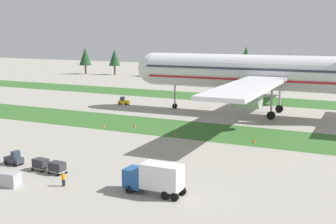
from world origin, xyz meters
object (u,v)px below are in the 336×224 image
(airliner, at_px, (264,72))
(ground_crew_marshaller, at_px, (63,178))
(cargo_dolly_lead, at_px, (41,164))
(baggage_tug, at_px, (14,159))
(catering_truck, at_px, (154,177))
(pushback_tractor, at_px, (124,101))
(taxiway_marker_0, at_px, (255,141))
(taxiway_marker_1, at_px, (135,125))
(uld_container_2, at_px, (11,180))
(cargo_dolly_second, at_px, (57,167))
(taxiway_marker_3, at_px, (104,126))
(taxiway_marker_2, at_px, (175,134))

(airliner, relative_size, ground_crew_marshaller, 42.88)
(cargo_dolly_lead, bearing_deg, baggage_tug, 90.00)
(catering_truck, xyz_separation_m, pushback_tractor, (-36.30, 52.52, -1.14))
(ground_crew_marshaller, bearing_deg, pushback_tractor, 41.30)
(airliner, height_order, taxiway_marker_0, airliner)
(ground_crew_marshaller, xyz_separation_m, taxiway_marker_1, (-9.36, 32.76, -0.62))
(pushback_tractor, height_order, ground_crew_marshaller, pushback_tractor)
(uld_container_2, bearing_deg, pushback_tractor, 109.12)
(cargo_dolly_second, xyz_separation_m, taxiway_marker_3, (-10.84, 26.65, -0.69))
(ground_crew_marshaller, distance_m, uld_container_2, 6.15)
(cargo_dolly_lead, bearing_deg, taxiway_marker_2, -11.58)
(taxiway_marker_0, bearing_deg, cargo_dolly_second, -123.28)
(cargo_dolly_lead, height_order, ground_crew_marshaller, ground_crew_marshaller)
(catering_truck, distance_m, ground_crew_marshaller, 11.12)
(airliner, xyz_separation_m, pushback_tractor, (-34.57, -1.17, -8.44))
(taxiway_marker_2, height_order, taxiway_marker_3, taxiway_marker_2)
(pushback_tractor, height_order, taxiway_marker_3, pushback_tractor)
(taxiway_marker_0, distance_m, taxiway_marker_1, 23.72)
(cargo_dolly_lead, xyz_separation_m, taxiway_marker_1, (-2.72, 29.10, -0.59))
(cargo_dolly_second, relative_size, pushback_tractor, 0.87)
(cargo_dolly_lead, bearing_deg, uld_container_2, -165.33)
(baggage_tug, bearing_deg, ground_crew_marshaller, -104.69)
(airliner, distance_m, taxiway_marker_0, 27.19)
(ground_crew_marshaller, height_order, taxiway_marker_1, ground_crew_marshaller)
(cargo_dolly_second, bearing_deg, baggage_tug, 90.00)
(airliner, relative_size, taxiway_marker_3, 160.18)
(taxiway_marker_3, bearing_deg, taxiway_marker_0, 1.65)
(cargo_dolly_second, xyz_separation_m, taxiway_marker_1, (-5.61, 29.33, -0.59))
(cargo_dolly_lead, relative_size, uld_container_2, 1.16)
(baggage_tug, relative_size, taxiway_marker_0, 4.65)
(ground_crew_marshaller, height_order, taxiway_marker_3, ground_crew_marshaller)
(taxiway_marker_0, bearing_deg, pushback_tractor, 148.92)
(uld_container_2, height_order, taxiway_marker_3, uld_container_2)
(taxiway_marker_1, relative_size, taxiway_marker_2, 1.05)
(airliner, relative_size, cargo_dolly_lead, 32.27)
(taxiway_marker_3, bearing_deg, uld_container_2, -74.53)
(cargo_dolly_lead, bearing_deg, taxiway_marker_3, 21.28)
(cargo_dolly_second, height_order, taxiway_marker_2, cargo_dolly_second)
(baggage_tug, height_order, ground_crew_marshaller, baggage_tug)
(catering_truck, height_order, taxiway_marker_1, catering_truck)
(taxiway_marker_0, height_order, taxiway_marker_3, taxiway_marker_0)
(airliner, distance_m, baggage_tug, 56.61)
(taxiway_marker_2, bearing_deg, cargo_dolly_second, -99.89)
(ground_crew_marshaller, distance_m, taxiway_marker_2, 29.24)
(airliner, xyz_separation_m, cargo_dolly_second, (-12.84, -52.62, -8.33))
(ground_crew_marshaller, bearing_deg, taxiway_marker_3, 42.27)
(cargo_dolly_lead, xyz_separation_m, pushback_tractor, (-18.84, 51.22, -0.10))
(cargo_dolly_second, distance_m, pushback_tractor, 55.85)
(cargo_dolly_second, xyz_separation_m, uld_container_2, (-1.74, -6.20, -0.09))
(pushback_tractor, xyz_separation_m, uld_container_2, (19.99, -57.65, 0.02))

